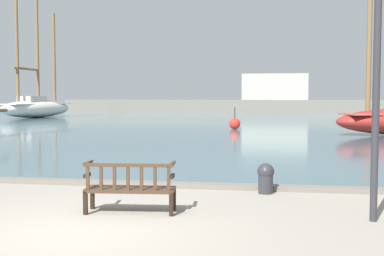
{
  "coord_description": "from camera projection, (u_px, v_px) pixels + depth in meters",
  "views": [
    {
      "loc": [
        2.92,
        -6.97,
        2.06
      ],
      "look_at": [
        0.24,
        10.0,
        1.0
      ],
      "focal_mm": 45.0,
      "sensor_mm": 36.0,
      "label": 1
    }
  ],
  "objects": [
    {
      "name": "quay_edge_kerb",
      "position": [
        141.0,
        184.0,
        11.24
      ],
      "size": [
        40.0,
        0.3,
        0.12
      ],
      "primitive_type": "cube",
      "color": "slate",
      "rests_on": "ground"
    },
    {
      "name": "ground_plane",
      "position": [
        76.0,
        231.0,
        7.45
      ],
      "size": [
        160.0,
        160.0,
        0.0
      ],
      "primitive_type": "plane",
      "color": "gray"
    },
    {
      "name": "sailboat_nearest_starboard",
      "position": [
        37.0,
        105.0,
        49.49
      ],
      "size": [
        4.82,
        10.92,
        14.39
      ],
      "color": "silver",
      "rests_on": "harbor_water"
    },
    {
      "name": "far_breakwater",
      "position": [
        250.0,
        103.0,
        60.82
      ],
      "size": [
        47.17,
        2.4,
        5.12
      ],
      "color": "slate",
      "rests_on": "ground"
    },
    {
      "name": "mooring_bollard",
      "position": [
        266.0,
        177.0,
        10.41
      ],
      "size": [
        0.36,
        0.36,
        0.66
      ],
      "color": "#2D2D33",
      "rests_on": "ground"
    },
    {
      "name": "channel_buoy",
      "position": [
        235.0,
        124.0,
        30.85
      ],
      "size": [
        0.72,
        0.72,
        1.42
      ],
      "color": "red",
      "rests_on": "harbor_water"
    },
    {
      "name": "harbor_water",
      "position": [
        240.0,
        117.0,
        50.83
      ],
      "size": [
        100.0,
        80.0,
        0.08
      ],
      "primitive_type": "cube",
      "color": "#476670",
      "rests_on": "ground"
    },
    {
      "name": "park_bench",
      "position": [
        130.0,
        187.0,
        8.63
      ],
      "size": [
        1.64,
        0.66,
        0.92
      ],
      "color": "black",
      "rests_on": "ground"
    },
    {
      "name": "lamp_post",
      "position": [
        377.0,
        73.0,
        7.92
      ],
      "size": [
        0.28,
        0.28,
        4.07
      ],
      "color": "#2D2D33",
      "rests_on": "ground"
    }
  ]
}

